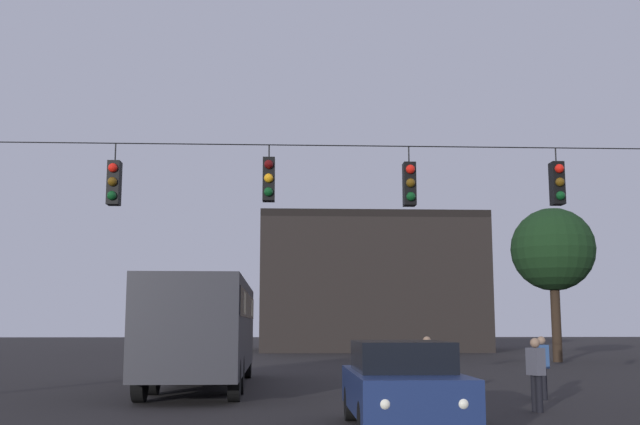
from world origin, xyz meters
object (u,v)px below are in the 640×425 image
(city_bus, at_px, (205,323))
(car_near_right, at_px, (402,383))
(pedestrian_crossing_left, at_px, (427,364))
(pedestrian_crossing_right, at_px, (536,371))
(pedestrian_crossing_center, at_px, (542,364))
(tree_left_silhouette, at_px, (553,250))

(city_bus, distance_m, car_near_right, 10.26)
(city_bus, height_order, pedestrian_crossing_left, city_bus)
(pedestrian_crossing_left, bearing_deg, pedestrian_crossing_right, -60.73)
(pedestrian_crossing_center, height_order, pedestrian_crossing_right, pedestrian_crossing_right)
(city_bus, height_order, pedestrian_crossing_center, city_bus)
(pedestrian_crossing_right, bearing_deg, city_bus, 139.14)
(tree_left_silhouette, bearing_deg, pedestrian_crossing_center, -110.75)
(city_bus, height_order, car_near_right, city_bus)
(car_near_right, height_order, pedestrian_crossing_right, pedestrian_crossing_right)
(tree_left_silhouette, bearing_deg, pedestrian_crossing_left, -118.38)
(pedestrian_crossing_right, distance_m, tree_left_silhouette, 23.15)
(city_bus, relative_size, car_near_right, 2.54)
(car_near_right, bearing_deg, pedestrian_crossing_left, 75.20)
(city_bus, bearing_deg, pedestrian_crossing_center, -24.83)
(city_bus, relative_size, pedestrian_crossing_right, 7.21)
(tree_left_silhouette, bearing_deg, car_near_right, -115.37)
(car_near_right, relative_size, pedestrian_crossing_left, 2.86)
(car_near_right, relative_size, pedestrian_crossing_right, 2.84)
(pedestrian_crossing_right, height_order, tree_left_silhouette, tree_left_silhouette)
(pedestrian_crossing_center, bearing_deg, pedestrian_crossing_right, -111.27)
(city_bus, height_order, tree_left_silhouette, tree_left_silhouette)
(car_near_right, relative_size, tree_left_silhouette, 0.57)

